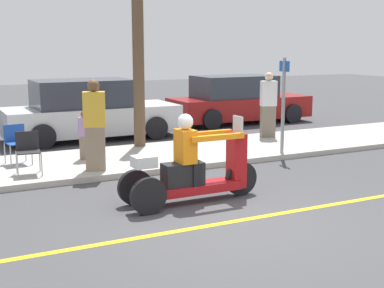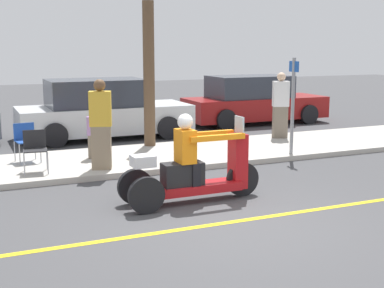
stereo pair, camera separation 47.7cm
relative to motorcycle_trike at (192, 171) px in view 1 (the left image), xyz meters
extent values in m
plane|color=#424244|center=(0.14, -1.19, -0.54)|extent=(60.00, 60.00, 0.00)
cube|color=gold|center=(0.00, -1.19, -0.54)|extent=(24.00, 0.12, 0.01)
cube|color=#B2ADA3|center=(0.14, 3.41, -0.48)|extent=(28.00, 2.80, 0.12)
cylinder|color=black|center=(0.96, 0.00, -0.24)|extent=(0.59, 0.10, 0.59)
cylinder|color=black|center=(-0.90, -0.29, -0.24)|extent=(0.59, 0.10, 0.59)
cylinder|color=black|center=(-0.90, 0.29, -0.24)|extent=(0.59, 0.10, 0.59)
cube|color=#AD1419|center=(0.00, 0.00, -0.30)|extent=(1.71, 0.40, 0.15)
cube|color=black|center=(-0.17, 0.00, -0.04)|extent=(0.68, 0.32, 0.38)
cube|color=#AD1419|center=(0.86, 0.00, 0.09)|extent=(0.24, 0.32, 0.94)
cube|color=silver|center=(0.88, 0.00, 0.72)|extent=(0.03, 0.29, 0.30)
cube|color=silver|center=(-0.86, 0.00, 0.24)|extent=(0.36, 0.32, 0.18)
cube|color=orange|center=(-0.12, 0.00, 0.43)|extent=(0.26, 0.38, 0.55)
sphere|color=white|center=(-0.12, 0.00, 0.83)|extent=(0.26, 0.26, 0.26)
cube|color=black|center=(0.01, -0.12, -0.04)|extent=(0.14, 0.14, 0.38)
cube|color=black|center=(0.01, 0.12, -0.04)|extent=(0.14, 0.14, 0.38)
cube|color=orange|center=(0.37, -0.20, 0.57)|extent=(0.98, 0.09, 0.09)
cube|color=orange|center=(0.37, 0.20, 0.57)|extent=(0.98, 0.09, 0.09)
cube|color=#726656|center=(4.42, 4.19, 0.00)|extent=(0.44, 0.36, 0.85)
cube|color=silver|center=(4.42, 4.19, 0.77)|extent=(0.48, 0.38, 0.67)
sphere|color=beige|center=(4.42, 4.19, 1.22)|extent=(0.23, 0.23, 0.23)
cube|color=#726656|center=(-0.82, 3.59, -0.16)|extent=(0.25, 0.19, 0.52)
cube|color=#9972B2|center=(-0.82, 3.59, 0.30)|extent=(0.28, 0.20, 0.41)
sphere|color=brown|center=(-0.82, 3.59, 0.58)|extent=(0.14, 0.14, 0.14)
cube|color=gray|center=(-0.91, 2.50, 0.02)|extent=(0.45, 0.37, 0.88)
cube|color=gold|center=(-0.91, 2.50, 0.81)|extent=(0.49, 0.38, 0.70)
sphere|color=brown|center=(-0.91, 2.50, 1.28)|extent=(0.24, 0.24, 0.24)
cylinder|color=#A5A8AD|center=(-2.40, 3.53, -0.20)|extent=(0.02, 0.02, 0.44)
cylinder|color=#A5A8AD|center=(-1.96, 3.58, -0.20)|extent=(0.02, 0.02, 0.44)
cylinder|color=#A5A8AD|center=(-2.45, 3.96, -0.20)|extent=(0.02, 0.02, 0.44)
cylinder|color=#A5A8AD|center=(-2.02, 4.02, -0.20)|extent=(0.02, 0.02, 0.44)
cube|color=#1E479E|center=(-2.21, 3.77, 0.03)|extent=(0.49, 0.49, 0.02)
cube|color=#1E479E|center=(-2.24, 3.99, 0.21)|extent=(0.44, 0.08, 0.38)
cylinder|color=#A5A8AD|center=(-2.42, 2.51, -0.20)|extent=(0.02, 0.02, 0.44)
cylinder|color=#A5A8AD|center=(-1.98, 2.46, -0.20)|extent=(0.02, 0.02, 0.44)
cylinder|color=#A5A8AD|center=(-2.37, 2.95, -0.20)|extent=(0.02, 0.02, 0.44)
cylinder|color=#A5A8AD|center=(-1.93, 2.90, -0.20)|extent=(0.02, 0.02, 0.44)
cube|color=#232326|center=(-2.18, 2.71, 0.03)|extent=(0.49, 0.49, 0.02)
cube|color=#232326|center=(-2.15, 2.93, 0.21)|extent=(0.44, 0.07, 0.38)
cube|color=silver|center=(0.26, 6.74, 0.00)|extent=(4.76, 1.84, 0.74)
cube|color=#2D333D|center=(0.02, 6.74, 0.75)|extent=(2.62, 1.66, 0.75)
cylinder|color=black|center=(1.81, 5.82, -0.22)|extent=(0.64, 0.22, 0.64)
cylinder|color=black|center=(1.81, 7.67, -0.22)|extent=(0.64, 0.22, 0.64)
cylinder|color=black|center=(-1.29, 5.82, -0.22)|extent=(0.64, 0.22, 0.64)
cylinder|color=black|center=(-1.29, 7.67, -0.22)|extent=(0.64, 0.22, 0.64)
cube|color=maroon|center=(5.59, 7.51, -0.02)|extent=(4.76, 1.71, 0.70)
cube|color=#2D333D|center=(5.35, 7.51, 0.69)|extent=(2.62, 1.54, 0.72)
cylinder|color=black|center=(7.14, 6.66, -0.22)|extent=(0.64, 0.22, 0.64)
cylinder|color=black|center=(7.14, 8.37, -0.22)|extent=(0.64, 0.22, 0.64)
cylinder|color=black|center=(4.04, 6.66, -0.22)|extent=(0.64, 0.22, 0.64)
cylinder|color=black|center=(4.04, 8.37, -0.22)|extent=(0.64, 0.22, 0.64)
cylinder|color=brown|center=(0.83, 4.54, 1.34)|extent=(0.28, 0.28, 3.52)
cylinder|color=gray|center=(3.49, 2.26, 0.68)|extent=(0.08, 0.08, 2.20)
cube|color=#1E51AD|center=(3.49, 2.26, 1.58)|extent=(0.02, 0.36, 0.24)
camera|label=1|loc=(-3.89, -7.73, 2.08)|focal=50.00mm
camera|label=2|loc=(-3.46, -7.93, 2.08)|focal=50.00mm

